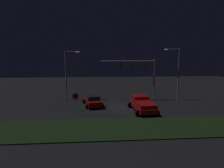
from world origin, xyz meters
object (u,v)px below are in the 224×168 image
Objects in this scene: street_lamp_left at (69,69)px; stop_sign at (76,98)px; pickup_truck at (142,104)px; traffic_signal_gantry at (139,69)px; car_sedan at (93,101)px; street_lamp_right at (176,68)px.

stop_sign is (1.58, -6.08, -3.29)m from street_lamp_left.
traffic_signal_gantry is at bearing -11.13° from pickup_truck.
car_sedan is at bearing -46.89° from street_lamp_left.
car_sedan is at bearing -157.67° from traffic_signal_gantry.
street_lamp_right is at bearing -89.75° from car_sedan.
pickup_truck is at bearing -128.34° from car_sedan.
traffic_signal_gantry is 10.69m from street_lamp_left.
stop_sign is at bearing -162.39° from street_lamp_right.
traffic_signal_gantry is at bearing -5.78° from street_lamp_left.
stop_sign is (-8.23, 1.02, 0.56)m from pickup_truck.
traffic_signal_gantry is (6.96, 2.86, 4.16)m from car_sedan.
pickup_truck is at bearing -97.82° from traffic_signal_gantry.
street_lamp_left is at bearing 175.00° from street_lamp_right.
street_lamp_left is at bearing 174.22° from traffic_signal_gantry.
street_lamp_right is (16.26, -1.42, 0.21)m from street_lamp_left.
traffic_signal_gantry reaches higher than stop_sign.
street_lamp_left reaches higher than traffic_signal_gantry.
traffic_signal_gantry is at bearing 28.92° from stop_sign.
car_sedan is 0.61× the size of street_lamp_left.
traffic_signal_gantry is 10.87m from stop_sign.
car_sedan is at bearing 59.40° from pickup_truck.
street_lamp_right is at bearing 17.61° from stop_sign.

